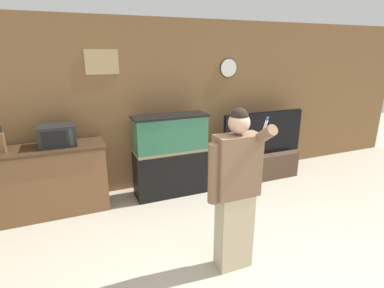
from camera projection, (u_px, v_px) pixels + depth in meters
name	position (u px, v px, depth m)	size (l,w,h in m)	color
wall_back_paneled	(167.00, 105.00, 4.73)	(10.00, 0.08, 2.60)	brown
counter_island	(40.00, 182.00, 3.96)	(1.72, 0.56, 0.93)	brown
microwave	(57.00, 135.00, 3.91)	(0.46, 0.37, 0.28)	black
aquarium_on_stand	(171.00, 156.00, 4.51)	(1.10, 0.39, 1.24)	black
tv_on_stand	(262.00, 159.00, 5.17)	(1.52, 0.40, 1.17)	#4C3828
person_standing	(235.00, 190.00, 2.85)	(0.52, 0.39, 1.65)	#BCAD89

